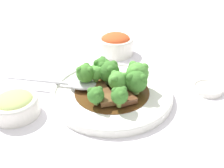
{
  "coord_description": "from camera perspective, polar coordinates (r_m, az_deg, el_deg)",
  "views": [
    {
      "loc": [
        0.48,
        -0.12,
        0.34
      ],
      "look_at": [
        0.0,
        0.0,
        0.03
      ],
      "focal_mm": 42.0,
      "sensor_mm": 36.0,
      "label": 1
    }
  ],
  "objects": [
    {
      "name": "broccoli_floret_1",
      "position": [
        0.56,
        5.32,
        0.65
      ],
      "size": [
        0.05,
        0.05,
        0.05
      ],
      "color": "#7FA84C",
      "rests_on": "main_plate"
    },
    {
      "name": "ground_plane",
      "position": [
        0.6,
        0.0,
        -2.78
      ],
      "size": [
        4.0,
        4.0,
        0.0
      ],
      "primitive_type": "plane",
      "color": "silver"
    },
    {
      "name": "broccoli_floret_6",
      "position": [
        0.59,
        -0.65,
        2.8
      ],
      "size": [
        0.05,
        0.05,
        0.05
      ],
      "color": "#7FA84C",
      "rests_on": "main_plate"
    },
    {
      "name": "beef_strip_4",
      "position": [
        0.55,
        2.64,
        -2.8
      ],
      "size": [
        0.06,
        0.05,
        0.01
      ],
      "color": "#56331E",
      "rests_on": "main_plate"
    },
    {
      "name": "beef_strip_0",
      "position": [
        0.62,
        3.13,
        1.42
      ],
      "size": [
        0.04,
        0.05,
        0.01
      ],
      "color": "#56331E",
      "rests_on": "main_plate"
    },
    {
      "name": "beef_strip_2",
      "position": [
        0.6,
        2.62,
        0.14
      ],
      "size": [
        0.06,
        0.05,
        0.01
      ],
      "color": "#56331E",
      "rests_on": "main_plate"
    },
    {
      "name": "broccoli_floret_3",
      "position": [
        0.53,
        -3.55,
        -2.38
      ],
      "size": [
        0.03,
        0.03,
        0.04
      ],
      "color": "#7FA84C",
      "rests_on": "main_plate"
    },
    {
      "name": "serving_spoon",
      "position": [
        0.6,
        -7.83,
        0.1
      ],
      "size": [
        0.12,
        0.21,
        0.01
      ],
      "color": "#B7B7BC",
      "rests_on": "main_plate"
    },
    {
      "name": "broccoli_floret_7",
      "position": [
        0.59,
        -5.78,
        2.39
      ],
      "size": [
        0.04,
        0.04,
        0.05
      ],
      "color": "#8EB756",
      "rests_on": "main_plate"
    },
    {
      "name": "broccoli_floret_4",
      "position": [
        0.62,
        -2.21,
        3.94
      ],
      "size": [
        0.04,
        0.04,
        0.05
      ],
      "color": "#7FA84C",
      "rests_on": "main_plate"
    },
    {
      "name": "broccoli_floret_5",
      "position": [
        0.58,
        5.5,
        2.41
      ],
      "size": [
        0.05,
        0.05,
        0.06
      ],
      "color": "#7FA84C",
      "rests_on": "main_plate"
    },
    {
      "name": "sauce_dish",
      "position": [
        0.65,
        20.14,
        -0.91
      ],
      "size": [
        0.07,
        0.07,
        0.01
      ],
      "color": "white",
      "rests_on": "ground_plane"
    },
    {
      "name": "side_bowl_appetizer",
      "position": [
        0.57,
        -20.38,
        -4.25
      ],
      "size": [
        0.1,
        0.1,
        0.05
      ],
      "color": "white",
      "rests_on": "ground_plane"
    },
    {
      "name": "beef_strip_1",
      "position": [
        0.54,
        -0.42,
        -3.39
      ],
      "size": [
        0.03,
        0.04,
        0.01
      ],
      "color": "brown",
      "rests_on": "main_plate"
    },
    {
      "name": "broccoli_floret_0",
      "position": [
        0.52,
        1.73,
        -2.49
      ],
      "size": [
        0.04,
        0.04,
        0.04
      ],
      "color": "#7FA84C",
      "rests_on": "main_plate"
    },
    {
      "name": "main_plate",
      "position": [
        0.59,
        0.0,
        -1.98
      ],
      "size": [
        0.27,
        0.27,
        0.02
      ],
      "color": "white",
      "rests_on": "ground_plane"
    },
    {
      "name": "broccoli_floret_2",
      "position": [
        0.59,
        -3.6,
        2.39
      ],
      "size": [
        0.03,
        0.03,
        0.05
      ],
      "color": "#8EB756",
      "rests_on": "main_plate"
    },
    {
      "name": "side_bowl_kimchi",
      "position": [
        0.79,
        0.82,
        8.73
      ],
      "size": [
        0.11,
        0.11,
        0.06
      ],
      "color": "white",
      "rests_on": "ground_plane"
    },
    {
      "name": "beef_strip_3",
      "position": [
        0.57,
        -2.38,
        -1.65
      ],
      "size": [
        0.08,
        0.05,
        0.01
      ],
      "color": "brown",
      "rests_on": "main_plate"
    },
    {
      "name": "broccoli_floret_8",
      "position": [
        0.56,
        1.25,
        0.78
      ],
      "size": [
        0.04,
        0.04,
        0.05
      ],
      "color": "#7FA84C",
      "rests_on": "main_plate"
    }
  ]
}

